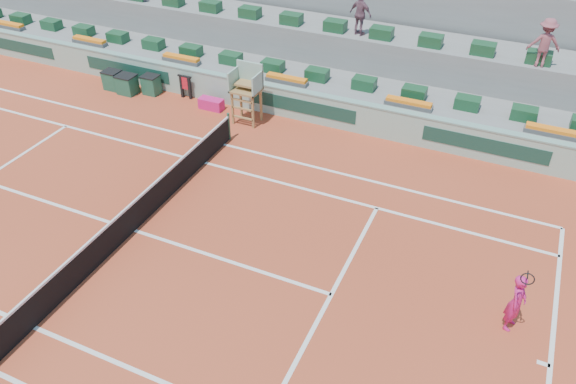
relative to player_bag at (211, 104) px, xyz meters
name	(u,v)px	position (x,y,z in m)	size (l,w,h in m)	color
ground	(135,231)	(1.88, -7.76, -0.23)	(90.00, 90.00, 0.00)	#A5391F
seating_tier_lower	(282,76)	(1.88, 2.94, 0.37)	(36.00, 4.00, 1.20)	gray
seating_tier_upper	(297,48)	(1.88, 4.54, 1.07)	(36.00, 2.40, 2.60)	gray
stadium_back_wall	(311,17)	(1.88, 6.14, 1.97)	(36.00, 0.40, 4.40)	gray
player_bag	(211,104)	(0.00, 0.00, 0.00)	(1.03, 0.46, 0.46)	#D41B6D
spectator_mid	(361,14)	(4.94, 3.90, 3.24)	(1.01, 0.42, 1.73)	#7A5161
spectator_right	(545,43)	(11.93, 3.66, 3.26)	(1.14, 0.66, 1.77)	#8F474F
court_lines	(135,231)	(1.88, -7.76, -0.22)	(23.89, 11.09, 0.01)	white
tennis_net	(132,217)	(1.88, -7.76, 0.30)	(0.10, 11.97, 1.10)	black
advertising_hoarding	(260,96)	(1.90, 0.74, 0.41)	(36.00, 0.34, 1.26)	#8FB4A1
umpire_chair	(247,86)	(1.88, -0.26, 1.31)	(1.10, 0.90, 2.40)	olive
seat_row_lower	(273,66)	(1.88, 2.04, 1.19)	(32.90, 0.60, 0.44)	#164425
seat_row_upper	(291,19)	(1.88, 3.94, 2.59)	(32.90, 0.60, 0.44)	#164425
flower_planters	(232,69)	(0.38, 1.24, 1.11)	(26.80, 0.36, 0.28)	#4E4E4E
drink_cooler_a	(151,85)	(-3.08, 0.16, 0.19)	(0.70, 0.61, 0.84)	#1A4E37
drink_cooler_b	(127,84)	(-4.05, -0.25, 0.19)	(0.81, 0.70, 0.84)	#1A4E37
drink_cooler_c	(113,80)	(-4.91, -0.16, 0.19)	(0.75, 0.64, 0.84)	#1A4E37
towel_rack	(185,85)	(-1.49, 0.42, 0.38)	(0.66, 0.11, 1.03)	black
tennis_player	(516,302)	(12.71, -6.90, 0.62)	(0.52, 0.90, 2.28)	#D41B6D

